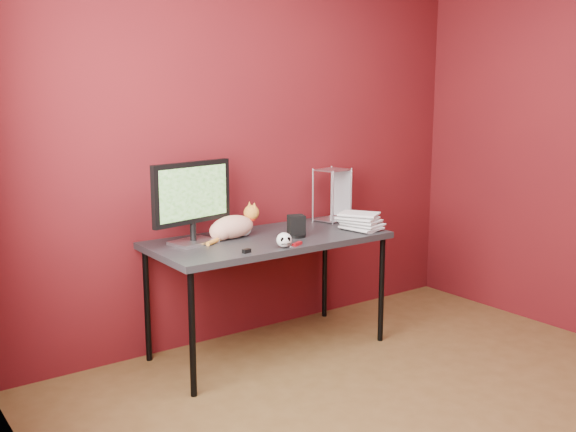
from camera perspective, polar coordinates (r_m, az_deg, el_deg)
room at (r=3.02m, az=15.44°, el=6.92°), size 3.52×3.52×2.61m
desk at (r=4.04m, az=-1.74°, el=-2.57°), size 1.50×0.70×0.75m
monitor at (r=3.83m, az=-8.51°, el=1.56°), size 0.56×0.24×0.49m
cat at (r=3.99m, az=-4.93°, el=-0.94°), size 0.44×0.21×0.21m
skull_mug at (r=3.74m, az=-0.34°, el=-2.14°), size 0.09×0.10×0.09m
speaker at (r=4.02m, az=0.75°, el=-0.97°), size 0.12×0.12×0.14m
book_stack at (r=4.13m, az=5.89°, el=7.14°), size 0.29×0.31×1.25m
wire_rack at (r=4.54m, az=3.94°, el=1.91°), size 0.25×0.22×0.37m
pocket_knife at (r=3.80m, az=0.81°, el=-2.50°), size 0.09×0.06×0.02m
black_gadget at (r=3.63m, az=-3.71°, el=-3.11°), size 0.05×0.04×0.02m
washer at (r=3.78m, az=0.29°, el=-2.68°), size 0.05×0.05×0.00m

